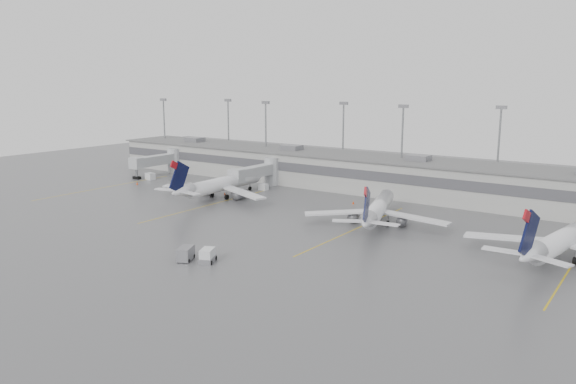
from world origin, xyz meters
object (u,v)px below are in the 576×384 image
Objects in this scene: jet_mid_left at (220,184)px; jet_mid_right at (377,209)px; jet_far_right at (562,240)px; baggage_tug at (207,257)px.

jet_mid_right is at bearing -4.06° from jet_mid_left.
jet_far_right is at bearing -23.39° from jet_mid_right.
jet_mid_left is at bearing 104.21° from baggage_tug.
jet_far_right is (71.02, -4.93, -0.06)m from jet_mid_left.
jet_far_right is at bearing -5.76° from jet_mid_left.
jet_far_right is 52.04m from baggage_tug.
jet_mid_left is 1.03× the size of jet_far_right.
jet_mid_right is 0.93× the size of jet_far_right.
jet_mid_right is at bearing -176.18° from jet_far_right.
jet_mid_right is 35.54m from baggage_tug.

